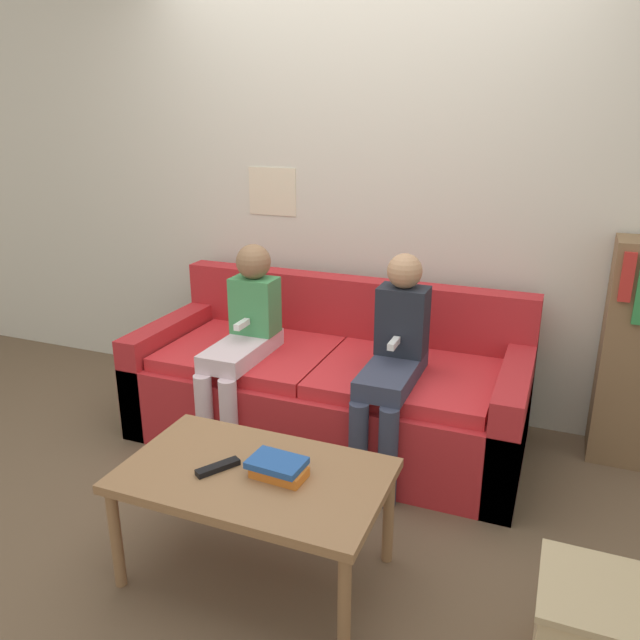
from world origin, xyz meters
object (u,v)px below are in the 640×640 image
person_left (243,335)px  storage_box (592,634)px  tv_remote (218,467)px  person_right (394,357)px  coffee_table (254,483)px  couch (329,388)px

person_left → storage_box: 2.02m
tv_remote → storage_box: bearing=32.1°
person_right → tv_remote: (-0.40, -0.96, -0.14)m
coffee_table → person_right: person_right is taller
person_left → tv_remote: (0.41, -0.96, -0.14)m
couch → person_right: bearing=-27.3°
couch → person_right: 0.56m
couch → storage_box: 1.77m
couch → person_left: (-0.40, -0.21, 0.32)m
person_left → tv_remote: bearing=-66.8°
person_left → person_right: size_ratio=0.98×
person_left → storage_box: (1.73, -0.96, -0.43)m
coffee_table → tv_remote: bearing=-162.8°
person_right → person_left: bearing=180.0°
person_right → coffee_table: bearing=-106.6°
coffee_table → person_right: (0.27, 0.92, 0.20)m
coffee_table → couch: bearing=96.8°
coffee_table → storage_box: coffee_table is taller
person_left → tv_remote: person_left is taller
person_left → person_right: 0.81m
person_right → tv_remote: size_ratio=6.50×
coffee_table → storage_box: (1.19, -0.04, -0.23)m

